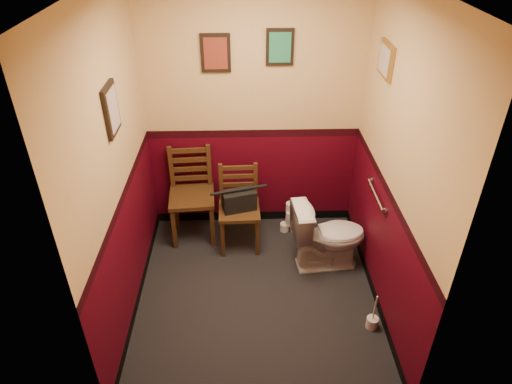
# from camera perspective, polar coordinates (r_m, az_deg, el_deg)

# --- Properties ---
(floor) EXTENTS (2.20, 2.40, 0.00)m
(floor) POSITION_cam_1_polar(r_m,az_deg,el_deg) (4.44, 0.10, -12.67)
(floor) COLOR black
(floor) RESTS_ON ground
(wall_back) EXTENTS (2.20, 0.00, 2.70)m
(wall_back) POSITION_cam_1_polar(r_m,az_deg,el_deg) (4.67, -0.35, 10.00)
(wall_back) COLOR #430412
(wall_back) RESTS_ON ground
(wall_front) EXTENTS (2.20, 0.00, 2.70)m
(wall_front) POSITION_cam_1_polar(r_m,az_deg,el_deg) (2.64, 0.94, -10.87)
(wall_front) COLOR #430412
(wall_front) RESTS_ON ground
(wall_left) EXTENTS (0.00, 2.40, 2.70)m
(wall_left) POSITION_cam_1_polar(r_m,az_deg,el_deg) (3.74, -17.01, 2.13)
(wall_left) COLOR #430412
(wall_left) RESTS_ON ground
(wall_right) EXTENTS (0.00, 2.40, 2.70)m
(wall_right) POSITION_cam_1_polar(r_m,az_deg,el_deg) (3.79, 16.98, 2.64)
(wall_right) COLOR #430412
(wall_right) RESTS_ON ground
(grab_bar) EXTENTS (0.05, 0.56, 0.06)m
(grab_bar) POSITION_cam_1_polar(r_m,az_deg,el_deg) (4.19, 14.78, -0.34)
(grab_bar) COLOR silver
(grab_bar) RESTS_ON wall_right
(framed_print_back_a) EXTENTS (0.28, 0.04, 0.36)m
(framed_print_back_a) POSITION_cam_1_polar(r_m,az_deg,el_deg) (4.46, -5.07, 16.92)
(framed_print_back_a) COLOR black
(framed_print_back_a) RESTS_ON wall_back
(framed_print_back_b) EXTENTS (0.26, 0.04, 0.34)m
(framed_print_back_b) POSITION_cam_1_polar(r_m,az_deg,el_deg) (4.45, 3.01, 17.64)
(framed_print_back_b) COLOR black
(framed_print_back_b) RESTS_ON wall_back
(framed_print_left) EXTENTS (0.04, 0.30, 0.38)m
(framed_print_left) POSITION_cam_1_polar(r_m,az_deg,el_deg) (3.60, -17.62, 9.80)
(framed_print_left) COLOR black
(framed_print_left) RESTS_ON wall_left
(framed_print_right) EXTENTS (0.04, 0.34, 0.28)m
(framed_print_right) POSITION_cam_1_polar(r_m,az_deg,el_deg) (4.04, 15.93, 15.61)
(framed_print_right) COLOR olive
(framed_print_right) RESTS_ON wall_right
(toilet) EXTENTS (0.78, 0.49, 0.72)m
(toilet) POSITION_cam_1_polar(r_m,az_deg,el_deg) (4.58, 9.02, -5.44)
(toilet) COLOR white
(toilet) RESTS_ON floor
(toilet_brush) EXTENTS (0.10, 0.10, 0.37)m
(toilet_brush) POSITION_cam_1_polar(r_m,az_deg,el_deg) (4.26, 14.32, -15.45)
(toilet_brush) COLOR silver
(toilet_brush) RESTS_ON floor
(chair_left) EXTENTS (0.50, 0.50, 1.00)m
(chair_left) POSITION_cam_1_polar(r_m,az_deg,el_deg) (4.92, -8.02, -0.31)
(chair_left) COLOR #4A2E16
(chair_left) RESTS_ON floor
(chair_right) EXTENTS (0.43, 0.43, 0.90)m
(chair_right) POSITION_cam_1_polar(r_m,az_deg,el_deg) (4.76, -2.12, -1.99)
(chair_right) COLOR #4A2E16
(chair_right) RESTS_ON floor
(handbag) EXTENTS (0.37, 0.25, 0.25)m
(handbag) POSITION_cam_1_polar(r_m,az_deg,el_deg) (4.65, -2.14, -1.01)
(handbag) COLOR black
(handbag) RESTS_ON chair_right
(tp_stack) EXTENTS (0.21, 0.13, 0.37)m
(tp_stack) POSITION_cam_1_polar(r_m,az_deg,el_deg) (5.10, 4.26, -3.43)
(tp_stack) COLOR silver
(tp_stack) RESTS_ON floor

